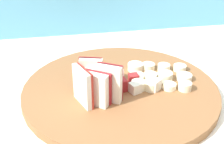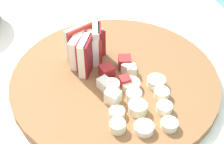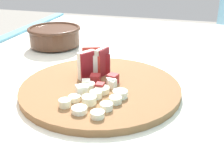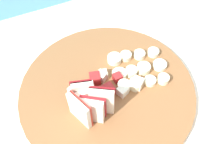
{
  "view_description": "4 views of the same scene",
  "coord_description": "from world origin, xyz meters",
  "px_view_note": "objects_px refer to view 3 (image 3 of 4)",
  "views": [
    {
      "loc": [
        -0.05,
        -0.36,
        1.18
      ],
      "look_at": [
        0.04,
        0.12,
        0.92
      ],
      "focal_mm": 47.8,
      "sensor_mm": 36.0,
      "label": 1
    },
    {
      "loc": [
        0.44,
        -0.06,
        1.29
      ],
      "look_at": [
        0.05,
        0.07,
        0.93
      ],
      "focal_mm": 54.04,
      "sensor_mm": 36.0,
      "label": 2
    },
    {
      "loc": [
        0.58,
        0.26,
        1.18
      ],
      "look_at": [
        0.01,
        0.1,
        0.93
      ],
      "focal_mm": 45.79,
      "sensor_mm": 36.0,
      "label": 3
    },
    {
      "loc": [
        -0.05,
        -0.17,
        1.32
      ],
      "look_at": [
        0.06,
        0.09,
        0.95
      ],
      "focal_mm": 39.64,
      "sensor_mm": 36.0,
      "label": 4
    }
  ],
  "objects_px": {
    "banana_slice_rows": "(94,97)",
    "ceramic_bowl": "(55,36)",
    "apple_wedge_fan": "(95,63)",
    "apple_dice_pile": "(99,83)",
    "cutting_board": "(100,88)"
  },
  "relations": [
    {
      "from": "apple_dice_pile",
      "to": "banana_slice_rows",
      "type": "distance_m",
      "value": 0.06
    },
    {
      "from": "apple_dice_pile",
      "to": "banana_slice_rows",
      "type": "xyz_separation_m",
      "value": [
        0.06,
        0.01,
        -0.0
      ]
    },
    {
      "from": "apple_wedge_fan",
      "to": "apple_dice_pile",
      "type": "xyz_separation_m",
      "value": [
        0.06,
        0.03,
        -0.02
      ]
    },
    {
      "from": "cutting_board",
      "to": "ceramic_bowl",
      "type": "xyz_separation_m",
      "value": [
        -0.27,
        -0.24,
        0.03
      ]
    },
    {
      "from": "cutting_board",
      "to": "apple_wedge_fan",
      "type": "height_order",
      "value": "apple_wedge_fan"
    },
    {
      "from": "apple_wedge_fan",
      "to": "ceramic_bowl",
      "type": "distance_m",
      "value": 0.3
    },
    {
      "from": "apple_wedge_fan",
      "to": "apple_dice_pile",
      "type": "bearing_deg",
      "value": 27.22
    },
    {
      "from": "banana_slice_rows",
      "to": "ceramic_bowl",
      "type": "bearing_deg",
      "value": -143.21
    },
    {
      "from": "apple_dice_pile",
      "to": "apple_wedge_fan",
      "type": "bearing_deg",
      "value": -152.78
    },
    {
      "from": "apple_dice_pile",
      "to": "banana_slice_rows",
      "type": "height_order",
      "value": "apple_dice_pile"
    },
    {
      "from": "apple_dice_pile",
      "to": "ceramic_bowl",
      "type": "xyz_separation_m",
      "value": [
        -0.28,
        -0.24,
        0.01
      ]
    },
    {
      "from": "apple_wedge_fan",
      "to": "cutting_board",
      "type": "bearing_deg",
      "value": 30.51
    },
    {
      "from": "cutting_board",
      "to": "banana_slice_rows",
      "type": "height_order",
      "value": "banana_slice_rows"
    },
    {
      "from": "apple_wedge_fan",
      "to": "banana_slice_rows",
      "type": "height_order",
      "value": "apple_wedge_fan"
    },
    {
      "from": "cutting_board",
      "to": "ceramic_bowl",
      "type": "bearing_deg",
      "value": -137.87
    }
  ]
}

